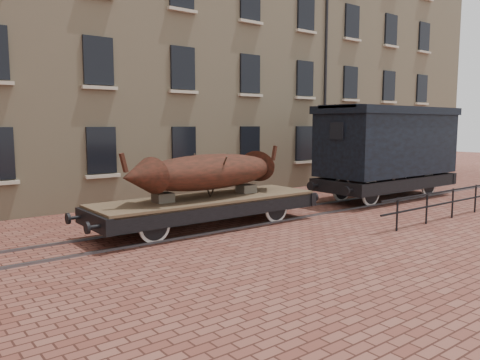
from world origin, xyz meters
TOP-DOWN VIEW (x-y plane):
  - ground at (0.00, 0.00)m, footprint 90.00×90.00m
  - warehouse_cream at (3.00, 9.99)m, footprint 40.00×10.19m
  - rail_track at (0.00, 0.00)m, footprint 30.00×1.52m
  - flatcar_wagon at (-1.18, 0.00)m, footprint 7.99×2.17m
  - iron_boat at (-1.08, -0.00)m, footprint 6.07×2.28m
  - goods_van at (7.93, 0.00)m, footprint 7.49×2.73m

SIDE VIEW (x-z plane):
  - ground at x=0.00m, z-range 0.00..0.00m
  - rail_track at x=0.00m, z-range 0.00..0.06m
  - flatcar_wagon at x=-1.18m, z-range 0.15..1.35m
  - iron_boat at x=-1.08m, z-range 0.98..2.46m
  - goods_van at x=7.93m, z-range 0.49..4.37m
  - warehouse_cream at x=3.00m, z-range 0.00..14.00m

